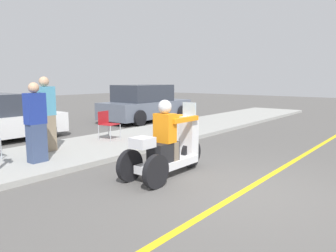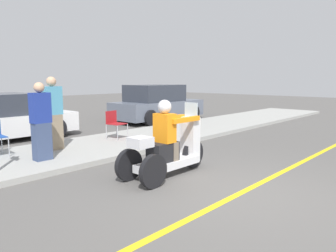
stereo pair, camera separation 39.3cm
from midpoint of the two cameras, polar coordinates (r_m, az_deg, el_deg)
The scene contains 8 objects.
ground_plane at distance 5.71m, azimuth 14.43°, elevation -11.31°, with size 60.00×60.00×0.00m, color #565451.
lane_stripe at distance 5.66m, azimuth 14.17°, elevation -11.43°, with size 24.00×0.12×0.01m.
sidewalk_strip at distance 8.73m, azimuth -13.33°, elevation -4.02°, with size 28.00×2.80×0.12m.
motorcycle_trike at distance 6.37m, azimuth 1.80°, elevation -3.95°, with size 2.12×0.74×1.49m.
spectator_mid_group at distance 7.49m, azimuth -19.86°, elevation 0.49°, with size 0.40×0.24×1.69m.
spectator_with_child at distance 8.53m, azimuth -18.18°, elevation 1.87°, with size 0.45×0.29×1.81m.
folding_chair_curbside at distance 9.72m, azimuth -8.19°, elevation 0.75°, with size 0.53×0.53×0.82m.
parked_car_lot_far at distance 14.62m, azimuth -1.12°, elevation 3.85°, with size 4.35×2.03×1.61m.
Camera 2 is at (-4.66, -2.62, 1.89)m, focal length 35.00 mm.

